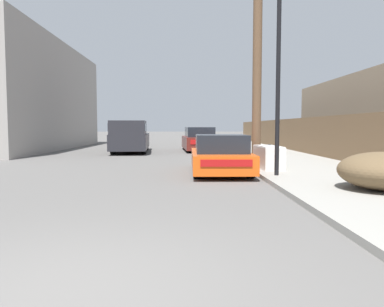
{
  "coord_description": "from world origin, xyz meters",
  "views": [
    {
      "loc": [
        1.06,
        -3.1,
        1.45
      ],
      "look_at": [
        1.4,
        12.98,
        0.3
      ],
      "focal_mm": 35.0,
      "sensor_mm": 36.0,
      "label": 1
    }
  ],
  "objects_px": {
    "pickup_truck": "(130,137)",
    "discarded_fridge": "(268,157)",
    "street_lamp": "(278,66)",
    "parked_sports_car_red": "(220,156)",
    "car_parked_mid": "(199,140)",
    "utility_pole": "(257,44)",
    "car_parked_far": "(197,136)",
    "brush_pile": "(384,171)"
  },
  "relations": [
    {
      "from": "street_lamp",
      "to": "parked_sports_car_red",
      "type": "bearing_deg",
      "value": 135.47
    },
    {
      "from": "parked_sports_car_red",
      "to": "street_lamp",
      "type": "bearing_deg",
      "value": -43.9
    },
    {
      "from": "discarded_fridge",
      "to": "brush_pile",
      "type": "height_order",
      "value": "brush_pile"
    },
    {
      "from": "street_lamp",
      "to": "brush_pile",
      "type": "bearing_deg",
      "value": -55.34
    },
    {
      "from": "pickup_truck",
      "to": "brush_pile",
      "type": "distance_m",
      "value": 15.07
    },
    {
      "from": "parked_sports_car_red",
      "to": "pickup_truck",
      "type": "xyz_separation_m",
      "value": [
        -4.14,
        9.39,
        0.34
      ]
    },
    {
      "from": "pickup_truck",
      "to": "car_parked_far",
      "type": "bearing_deg",
      "value": -114.55
    },
    {
      "from": "car_parked_mid",
      "to": "utility_pole",
      "type": "bearing_deg",
      "value": -82.85
    },
    {
      "from": "parked_sports_car_red",
      "to": "pickup_truck",
      "type": "distance_m",
      "value": 10.27
    },
    {
      "from": "car_parked_far",
      "to": "pickup_truck",
      "type": "relative_size",
      "value": 0.69
    },
    {
      "from": "utility_pole",
      "to": "brush_pile",
      "type": "height_order",
      "value": "utility_pole"
    },
    {
      "from": "car_parked_far",
      "to": "pickup_truck",
      "type": "xyz_separation_m",
      "value": [
        -4.07,
        -10.62,
        0.25
      ]
    },
    {
      "from": "car_parked_far",
      "to": "pickup_truck",
      "type": "distance_m",
      "value": 11.37
    },
    {
      "from": "parked_sports_car_red",
      "to": "utility_pole",
      "type": "bearing_deg",
      "value": 52.12
    },
    {
      "from": "pickup_truck",
      "to": "utility_pole",
      "type": "height_order",
      "value": "utility_pole"
    },
    {
      "from": "parked_sports_car_red",
      "to": "discarded_fridge",
      "type": "bearing_deg",
      "value": 12.37
    },
    {
      "from": "discarded_fridge",
      "to": "utility_pole",
      "type": "height_order",
      "value": "utility_pole"
    },
    {
      "from": "utility_pole",
      "to": "brush_pile",
      "type": "bearing_deg",
      "value": -74.17
    },
    {
      "from": "brush_pile",
      "to": "discarded_fridge",
      "type": "bearing_deg",
      "value": 110.02
    },
    {
      "from": "parked_sports_car_red",
      "to": "car_parked_mid",
      "type": "distance_m",
      "value": 10.84
    },
    {
      "from": "utility_pole",
      "to": "parked_sports_car_red",
      "type": "bearing_deg",
      "value": -128.51
    },
    {
      "from": "pickup_truck",
      "to": "brush_pile",
      "type": "xyz_separation_m",
      "value": [
        7.24,
        -13.21,
        -0.37
      ]
    },
    {
      "from": "car_parked_far",
      "to": "utility_pole",
      "type": "relative_size",
      "value": 0.49
    },
    {
      "from": "car_parked_mid",
      "to": "utility_pole",
      "type": "relative_size",
      "value": 0.57
    },
    {
      "from": "discarded_fridge",
      "to": "pickup_truck",
      "type": "relative_size",
      "value": 0.29
    },
    {
      "from": "discarded_fridge",
      "to": "car_parked_far",
      "type": "bearing_deg",
      "value": 92.3
    },
    {
      "from": "utility_pole",
      "to": "street_lamp",
      "type": "height_order",
      "value": "utility_pole"
    },
    {
      "from": "discarded_fridge",
      "to": "car_parked_far",
      "type": "xyz_separation_m",
      "value": [
        -1.66,
        19.68,
        0.16
      ]
    },
    {
      "from": "pickup_truck",
      "to": "street_lamp",
      "type": "relative_size",
      "value": 1.16
    },
    {
      "from": "car_parked_far",
      "to": "brush_pile",
      "type": "distance_m",
      "value": 24.04
    },
    {
      "from": "car_parked_mid",
      "to": "street_lamp",
      "type": "height_order",
      "value": "street_lamp"
    },
    {
      "from": "discarded_fridge",
      "to": "pickup_truck",
      "type": "bearing_deg",
      "value": 119.77
    },
    {
      "from": "pickup_truck",
      "to": "discarded_fridge",
      "type": "bearing_deg",
      "value": 118.68
    },
    {
      "from": "car_parked_far",
      "to": "street_lamp",
      "type": "distance_m",
      "value": 21.6
    },
    {
      "from": "pickup_truck",
      "to": "utility_pole",
      "type": "bearing_deg",
      "value": 123.18
    },
    {
      "from": "car_parked_mid",
      "to": "car_parked_far",
      "type": "bearing_deg",
      "value": 85.42
    },
    {
      "from": "parked_sports_car_red",
      "to": "street_lamp",
      "type": "distance_m",
      "value": 3.22
    },
    {
      "from": "pickup_truck",
      "to": "utility_pole",
      "type": "xyz_separation_m",
      "value": [
        5.62,
        -7.52,
        3.5
      ]
    },
    {
      "from": "utility_pole",
      "to": "street_lamp",
      "type": "xyz_separation_m",
      "value": [
        -0.06,
        -3.27,
        -1.31
      ]
    },
    {
      "from": "discarded_fridge",
      "to": "street_lamp",
      "type": "bearing_deg",
      "value": -97.79
    },
    {
      "from": "brush_pile",
      "to": "parked_sports_car_red",
      "type": "bearing_deg",
      "value": 129.03
    },
    {
      "from": "pickup_truck",
      "to": "brush_pile",
      "type": "relative_size",
      "value": 3.09
    }
  ]
}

